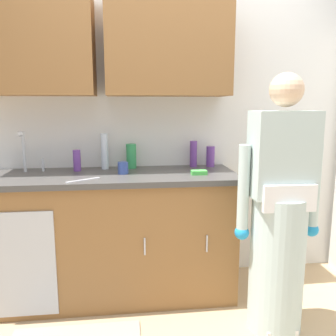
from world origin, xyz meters
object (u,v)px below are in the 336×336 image
bottle_water_tall (210,156)px  bottle_dish_liquid (77,160)px  person_at_sink (279,226)px  knife_on_counter (83,180)px  cup_by_sink (123,168)px  sink (26,177)px  bottle_cleaner_spray (131,156)px  bottle_soap (105,151)px  sponge (199,172)px  bottle_water_short (193,154)px

bottle_water_tall → bottle_dish_liquid: bottle_water_tall is taller
person_at_sink → knife_on_counter: (-1.22, 0.34, 0.25)m
bottle_water_tall → cup_by_sink: size_ratio=1.91×
sink → knife_on_counter: (0.43, -0.22, 0.02)m
bottle_cleaner_spray → bottle_soap: 0.21m
bottle_cleaner_spray → sponge: size_ratio=1.75×
bottle_dish_liquid → sponge: bottle_dish_liquid is taller
cup_by_sink → bottle_cleaner_spray: bearing=74.2°
cup_by_sink → knife_on_counter: size_ratio=0.36×
sink → cup_by_sink: 0.69m
knife_on_counter → person_at_sink: bearing=-49.3°
bottle_soap → bottle_water_tall: bearing=0.7°
sink → bottle_cleaner_spray: 0.79m
bottle_soap → person_at_sink: bearing=-34.5°
bottle_cleaner_spray → cup_by_sink: bearing=-105.8°
bottle_water_tall → bottle_water_short: bearing=175.8°
person_at_sink → sponge: bearing=133.1°
bottle_water_tall → knife_on_counter: bearing=-156.0°
sink → bottle_water_tall: 1.41m
person_at_sink → bottle_water_short: 0.94m
person_at_sink → bottle_water_tall: person_at_sink is taller
bottle_water_tall → cup_by_sink: (-0.70, -0.23, -0.04)m
bottle_cleaner_spray → bottle_water_tall: bottle_cleaner_spray is taller
cup_by_sink → knife_on_counter: 0.33m
bottle_soap → bottle_dish_liquid: 0.22m
person_at_sink → sponge: size_ratio=14.73×
cup_by_sink → knife_on_counter: bearing=-142.3°
bottle_cleaner_spray → knife_on_counter: bottle_cleaner_spray is taller
person_at_sink → bottle_soap: bearing=145.5°
bottle_water_tall → sink: bearing=-171.6°
bottle_cleaner_spray → knife_on_counter: 0.55m
bottle_cleaner_spray → sponge: (0.48, -0.32, -0.08)m
bottle_cleaner_spray → bottle_soap: size_ratio=0.69×
bottle_soap → knife_on_counter: bearing=-106.1°
person_at_sink → cup_by_sink: size_ratio=18.74×
sponge → bottle_dish_liquid: bearing=164.3°
person_at_sink → knife_on_counter: person_at_sink is taller
sponge → bottle_soap: bearing=155.5°
bottle_dish_liquid → knife_on_counter: 0.38m
person_at_sink → bottle_water_short: (-0.39, 0.78, 0.35)m
person_at_sink → bottle_cleaner_spray: person_at_sink is taller
bottle_cleaner_spray → sponge: bottle_cleaner_spray is taller
sponge → cup_by_sink: bearing=170.2°
sink → bottle_dish_liquid: 0.38m
sink → bottle_dish_liquid: (0.34, 0.14, 0.10)m
bottle_water_short → cup_by_sink: size_ratio=2.42×
bottle_soap → knife_on_counter: 0.46m
bottle_water_short → sink: bearing=-170.2°
bottle_soap → bottle_water_tall: bottle_soap is taller
bottle_water_tall → cup_by_sink: bearing=-162.0°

